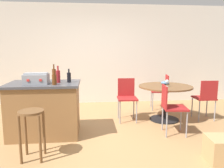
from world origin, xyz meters
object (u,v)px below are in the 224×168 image
(folding_chair_right, at_px, (162,89))
(bottle_2, at_px, (58,76))
(bottle_0, at_px, (69,77))
(wine_glass, at_px, (167,81))
(kitchen_island, at_px, (45,109))
(dining_table, at_px, (165,94))
(cardboard_box, at_px, (221,150))
(bottle_1, at_px, (54,79))
(folding_chair_left, at_px, (206,96))
(toolbox, at_px, (36,79))
(bottle_3, at_px, (54,75))
(folding_chair_far, at_px, (171,105))
(cup_1, at_px, (29,79))
(serving_bowl, at_px, (165,83))
(wooden_stool, at_px, (32,124))
(cup_0, at_px, (44,79))
(folding_chair_near, at_px, (127,96))

(folding_chair_right, distance_m, bottle_2, 2.78)
(bottle_0, height_order, wine_glass, bottle_0)
(kitchen_island, relative_size, dining_table, 1.09)
(bottle_2, bearing_deg, cardboard_box, -28.16)
(bottle_1, distance_m, cardboard_box, 2.64)
(folding_chair_left, relative_size, toolbox, 2.23)
(dining_table, relative_size, bottle_3, 3.66)
(folding_chair_right, distance_m, bottle_0, 2.61)
(kitchen_island, bearing_deg, bottle_1, -45.86)
(folding_chair_left, bearing_deg, dining_table, 173.84)
(folding_chair_far, height_order, folding_chair_left, folding_chair_far)
(cup_1, relative_size, serving_bowl, 0.64)
(bottle_0, bearing_deg, bottle_1, -131.34)
(toolbox, xyz_separation_m, bottle_0, (0.52, 0.12, 0.00))
(folding_chair_far, distance_m, bottle_1, 2.04)
(wooden_stool, xyz_separation_m, bottle_2, (0.25, 0.86, 0.54))
(serving_bowl, height_order, cardboard_box, serving_bowl)
(wooden_stool, relative_size, bottle_3, 2.27)
(wooden_stool, height_order, cup_1, cup_1)
(cup_0, bearing_deg, folding_chair_near, 17.80)
(bottle_3, relative_size, wine_glass, 2.11)
(serving_bowl, bearing_deg, dining_table, -106.84)
(folding_chair_right, xyz_separation_m, cup_1, (-2.86, -1.27, 0.46))
(cup_0, bearing_deg, toolbox, -105.12)
(dining_table, relative_size, folding_chair_left, 1.28)
(dining_table, bearing_deg, folding_chair_right, 75.70)
(folding_chair_far, bearing_deg, cup_0, 171.03)
(kitchen_island, distance_m, bottle_1, 0.64)
(folding_chair_left, distance_m, bottle_0, 2.87)
(bottle_2, height_order, bottle_3, bottle_3)
(folding_chair_left, relative_size, wine_glass, 6.03)
(serving_bowl, bearing_deg, cup_0, -166.22)
(toolbox, height_order, bottle_2, bottle_2)
(dining_table, height_order, bottle_0, bottle_0)
(folding_chair_far, bearing_deg, wooden_stool, -162.86)
(folding_chair_near, bearing_deg, toolbox, -154.75)
(folding_chair_near, bearing_deg, bottle_1, -146.22)
(toolbox, relative_size, bottle_0, 1.64)
(wine_glass, bearing_deg, bottle_3, -172.57)
(folding_chair_left, bearing_deg, bottle_0, -170.35)
(wooden_stool, height_order, bottle_1, bottle_1)
(serving_bowl, bearing_deg, folding_chair_far, -102.87)
(wooden_stool, height_order, folding_chair_near, folding_chair_near)
(bottle_0, bearing_deg, folding_chair_far, -6.40)
(cup_1, height_order, wine_glass, cup_1)
(dining_table, relative_size, folding_chair_right, 1.28)
(toolbox, distance_m, wine_glass, 2.52)
(dining_table, relative_size, bottle_2, 3.82)
(toolbox, height_order, wine_glass, toolbox)
(dining_table, relative_size, folding_chair_near, 1.26)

